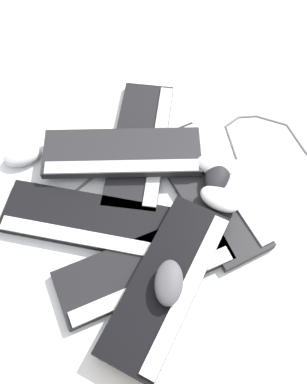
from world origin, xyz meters
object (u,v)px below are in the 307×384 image
at_px(keyboard_3, 208,190).
at_px(keyboard_5, 167,283).
at_px(keyboard_0, 141,144).
at_px(mouse_4, 216,166).
at_px(mouse_2, 23,156).
at_px(mouse_3, 169,283).
at_px(keyboard_2, 144,268).
at_px(mouse_1, 220,200).
at_px(keyboard_4, 122,153).
at_px(keyboard_1, 86,221).
at_px(mouse_0, 218,175).

height_order(keyboard_3, keyboard_5, keyboard_5).
distance_m(keyboard_0, mouse_4, 0.23).
relative_size(mouse_2, mouse_3, 1.00).
distance_m(keyboard_2, mouse_3, 0.11).
bearing_deg(mouse_4, mouse_1, -71.16).
bearing_deg(keyboard_4, mouse_2, 84.70).
distance_m(keyboard_1, mouse_1, 0.36).
distance_m(keyboard_4, mouse_2, 0.29).
height_order(mouse_0, mouse_2, mouse_0).
relative_size(keyboard_2, mouse_0, 4.23).
xyz_separation_m(keyboard_5, mouse_4, (0.32, -0.16, 0.01)).
bearing_deg(mouse_1, mouse_0, -59.78).
bearing_deg(mouse_0, keyboard_2, -20.51).
height_order(keyboard_3, mouse_2, mouse_2).
bearing_deg(mouse_2, keyboard_4, -20.52).
xyz_separation_m(keyboard_1, mouse_1, (0.02, -0.36, 0.04)).
relative_size(keyboard_5, mouse_3, 4.13).
bearing_deg(mouse_1, mouse_3, 88.49).
bearing_deg(mouse_0, keyboard_1, -53.62).
xyz_separation_m(mouse_1, mouse_2, (0.20, 0.54, -0.03)).
relative_size(keyboard_1, mouse_1, 4.22).
bearing_deg(keyboard_4, keyboard_1, 150.80).
xyz_separation_m(keyboard_2, mouse_0, (0.24, -0.21, 0.04)).
height_order(keyboard_4, mouse_4, mouse_4).
height_order(keyboard_5, mouse_3, mouse_3).
bearing_deg(mouse_1, keyboard_0, -14.59).
bearing_deg(mouse_3, mouse_4, 164.17).
relative_size(mouse_0, mouse_3, 1.00).
xyz_separation_m(keyboard_5, mouse_3, (-0.01, -0.00, 0.04)).
bearing_deg(mouse_4, mouse_3, -95.03).
distance_m(keyboard_3, keyboard_4, 0.26).
relative_size(keyboard_1, keyboard_3, 1.00).
distance_m(keyboard_4, mouse_3, 0.40).
bearing_deg(keyboard_2, mouse_1, -52.79).
distance_m(mouse_3, mouse_4, 0.36).
height_order(mouse_0, mouse_1, same).
relative_size(keyboard_4, keyboard_5, 0.98).
distance_m(keyboard_0, mouse_1, 0.30).
height_order(keyboard_2, keyboard_4, keyboard_4).
relative_size(keyboard_2, keyboard_5, 1.02).
xyz_separation_m(keyboard_1, keyboard_2, (-0.14, -0.15, 0.00)).
bearing_deg(mouse_1, mouse_4, -58.35).
bearing_deg(mouse_1, keyboard_1, 36.44).
bearing_deg(keyboard_1, keyboard_2, -133.56).
distance_m(keyboard_0, keyboard_5, 0.43).
height_order(keyboard_3, mouse_3, mouse_3).
bearing_deg(keyboard_3, keyboard_4, 62.74).
height_order(keyboard_3, keyboard_4, keyboard_4).
xyz_separation_m(keyboard_1, mouse_0, (0.09, -0.36, 0.04)).
distance_m(keyboard_1, keyboard_4, 0.22).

